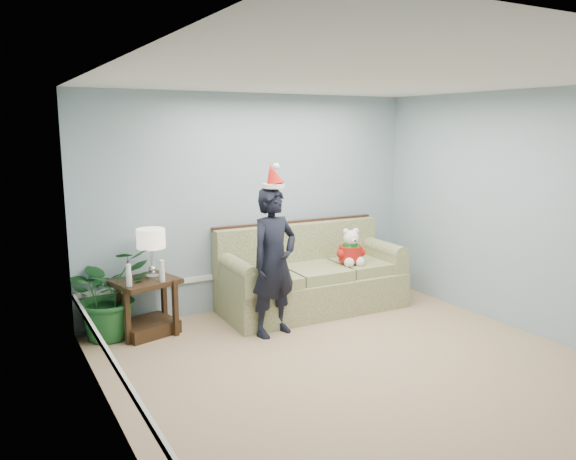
% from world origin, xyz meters
% --- Properties ---
extents(room_shell, '(4.54, 5.04, 2.74)m').
position_xyz_m(room_shell, '(0.00, 0.00, 1.35)').
color(room_shell, tan).
rests_on(room_shell, ground).
extents(wainscot_trim, '(4.49, 4.99, 0.06)m').
position_xyz_m(wainscot_trim, '(-1.18, 1.18, 0.45)').
color(wainscot_trim, white).
rests_on(wainscot_trim, room_shell).
extents(sofa, '(2.34, 1.06, 1.08)m').
position_xyz_m(sofa, '(0.55, 2.02, 0.38)').
color(sofa, '#4B5C2B').
rests_on(sofa, room_shell).
extents(side_table, '(0.77, 0.70, 0.63)m').
position_xyz_m(side_table, '(-1.52, 2.13, 0.25)').
color(side_table, '#341F12').
rests_on(side_table, room_shell).
extents(table_lamp, '(0.31, 0.31, 0.56)m').
position_xyz_m(table_lamp, '(-1.43, 2.16, 1.06)').
color(table_lamp, silver).
rests_on(table_lamp, side_table).
extents(candle_pair, '(0.42, 0.06, 0.24)m').
position_xyz_m(candle_pair, '(-1.56, 1.96, 0.74)').
color(candle_pair, silver).
rests_on(candle_pair, side_table).
extents(houseplant, '(1.15, 1.08, 1.01)m').
position_xyz_m(houseplant, '(-1.91, 2.24, 0.50)').
color(houseplant, '#1C5524').
rests_on(houseplant, room_shell).
extents(man, '(0.68, 0.52, 1.65)m').
position_xyz_m(man, '(-0.28, 1.44, 0.83)').
color(man, black).
rests_on(man, room_shell).
extents(santa_hat, '(0.31, 0.33, 0.28)m').
position_xyz_m(santa_hat, '(-0.28, 1.46, 1.76)').
color(santa_hat, white).
rests_on(santa_hat, man).
extents(teddy_bear, '(0.34, 0.35, 0.47)m').
position_xyz_m(teddy_bear, '(1.01, 1.80, 0.74)').
color(teddy_bear, white).
rests_on(teddy_bear, sofa).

